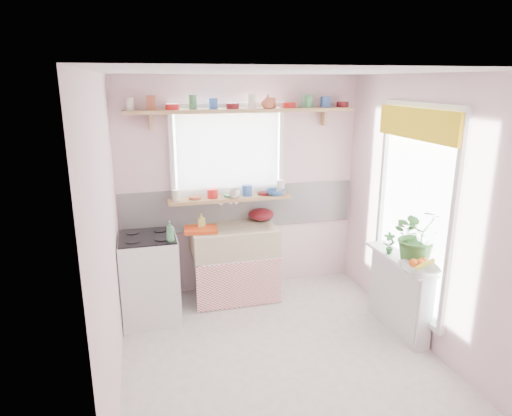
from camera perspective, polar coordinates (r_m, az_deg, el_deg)
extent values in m
plane|color=silver|center=(4.38, 3.11, -18.18)|extent=(3.20, 3.20, 0.00)
plane|color=white|center=(3.64, 3.72, 16.63)|extent=(3.20, 3.20, 0.00)
plane|color=silver|center=(5.31, -1.95, 2.76)|extent=(2.80, 0.00, 2.80)
plane|color=silver|center=(2.48, 15.22, -13.57)|extent=(2.80, 0.00, 2.80)
plane|color=silver|center=(3.66, -18.00, -4.06)|extent=(0.00, 3.20, 3.20)
plane|color=silver|center=(4.45, 20.80, -0.86)|extent=(0.00, 3.20, 3.20)
cube|color=white|center=(5.36, -1.89, 0.12)|extent=(2.74, 0.03, 0.50)
cube|color=pink|center=(5.42, -1.87, -1.92)|extent=(2.74, 0.02, 0.12)
cube|color=white|center=(5.20, -3.61, 6.95)|extent=(1.20, 0.01, 1.00)
cube|color=white|center=(5.14, -3.46, 6.84)|extent=(1.15, 0.02, 0.95)
cube|color=white|center=(4.60, 19.34, -0.18)|extent=(0.01, 1.10, 1.90)
cube|color=yellow|center=(4.41, 19.36, 9.91)|extent=(0.03, 1.20, 0.28)
cube|color=white|center=(5.32, -2.72, -8.34)|extent=(0.85, 0.55, 0.55)
cube|color=#E04B41|center=(5.07, -2.05, -9.60)|extent=(0.95, 0.02, 0.53)
cube|color=beige|center=(5.16, -2.78, -4.03)|extent=(0.95, 0.55, 0.30)
cylinder|color=silver|center=(5.27, -3.41, 0.96)|extent=(0.03, 0.22, 0.03)
cube|color=white|center=(4.92, -13.12, -8.57)|extent=(0.58, 0.58, 0.90)
cube|color=black|center=(4.76, -13.46, -3.56)|extent=(0.56, 0.56, 0.02)
cylinder|color=black|center=(4.62, -15.15, -4.07)|extent=(0.14, 0.14, 0.01)
cylinder|color=black|center=(4.62, -11.68, -3.82)|extent=(0.14, 0.14, 0.01)
cylinder|color=black|center=(4.89, -15.16, -2.98)|extent=(0.14, 0.14, 0.01)
cylinder|color=black|center=(4.89, -11.88, -2.76)|extent=(0.14, 0.14, 0.01)
cube|color=white|center=(4.85, 17.45, -10.24)|extent=(0.15, 0.90, 0.75)
cube|color=white|center=(4.69, 17.52, -6.06)|extent=(0.22, 0.95, 0.03)
cube|color=tan|center=(5.20, -3.26, 1.20)|extent=(1.40, 0.22, 0.04)
cube|color=tan|center=(5.06, -1.71, 12.08)|extent=(2.52, 0.24, 0.04)
cylinder|color=silver|center=(4.93, -15.53, 12.37)|extent=(0.11, 0.11, 0.12)
cylinder|color=#A55133|center=(4.93, -12.99, 12.53)|extent=(0.11, 0.11, 0.12)
cylinder|color=red|center=(4.94, -10.43, 12.33)|extent=(0.11, 0.11, 0.06)
cylinder|color=#3F7F4C|center=(4.96, -7.91, 12.80)|extent=(0.11, 0.11, 0.12)
cylinder|color=#3359A5|center=(5.00, -5.41, 12.89)|extent=(0.11, 0.11, 0.12)
cylinder|color=#590F14|center=(5.04, -2.94, 12.62)|extent=(0.11, 0.11, 0.06)
cylinder|color=silver|center=(5.08, -0.51, 13.01)|extent=(0.11, 0.11, 0.12)
cylinder|color=#A55133|center=(5.14, 1.87, 13.03)|extent=(0.11, 0.11, 0.12)
cylinder|color=red|center=(5.21, 4.19, 12.70)|extent=(0.11, 0.11, 0.06)
cylinder|color=#3F7F4C|center=(5.28, 6.46, 13.01)|extent=(0.11, 0.11, 0.12)
cylinder|color=#3359A5|center=(5.36, 8.65, 12.97)|extent=(0.11, 0.11, 0.12)
cylinder|color=#590F14|center=(5.45, 10.77, 12.60)|extent=(0.11, 0.11, 0.06)
cylinder|color=silver|center=(5.09, -10.13, 1.61)|extent=(0.11, 0.11, 0.12)
cylinder|color=#A55133|center=(5.11, -7.82, 1.76)|extent=(0.11, 0.11, 0.12)
cylinder|color=red|center=(5.15, -5.52, 1.59)|extent=(0.11, 0.11, 0.06)
cylinder|color=#3F7F4C|center=(5.18, -3.28, 2.05)|extent=(0.11, 0.11, 0.12)
cylinder|color=#3359A5|center=(5.22, -1.05, 2.19)|extent=(0.11, 0.11, 0.12)
cylinder|color=#590F14|center=(5.28, 1.13, 2.01)|extent=(0.11, 0.11, 0.06)
cylinder|color=silver|center=(5.33, 3.27, 2.45)|extent=(0.11, 0.11, 0.12)
cube|color=#E14114|center=(5.01, -6.93, -2.69)|extent=(0.38, 0.30, 0.04)
ellipsoid|color=#5D1016|center=(5.36, 0.66, -0.79)|extent=(0.32, 0.32, 0.14)
imported|color=#356628|center=(4.49, 19.64, -3.24)|extent=(0.58, 0.52, 0.56)
imported|color=silver|center=(4.33, 19.69, -7.29)|extent=(0.40, 0.40, 0.08)
imported|color=#2A6A2E|center=(4.70, 16.34, -4.25)|extent=(0.13, 0.10, 0.22)
imported|color=#D0CF5C|center=(5.07, -6.83, -1.64)|extent=(0.08, 0.08, 0.17)
imported|color=silver|center=(5.13, -2.71, 1.82)|extent=(0.13, 0.13, 0.10)
imported|color=#315EA0|center=(5.25, 2.41, 1.96)|extent=(0.27, 0.27, 0.07)
imported|color=#B65638|center=(5.07, 1.47, 13.16)|extent=(0.15, 0.15, 0.15)
imported|color=#458B57|center=(4.52, -10.68, -2.88)|extent=(0.10, 0.10, 0.21)
sphere|color=#E55713|center=(4.31, 19.77, -6.54)|extent=(0.08, 0.08, 0.08)
sphere|color=#E55713|center=(4.36, 20.20, -6.30)|extent=(0.08, 0.08, 0.08)
sphere|color=#E55713|center=(4.29, 19.06, -6.54)|extent=(0.08, 0.08, 0.08)
cylinder|color=gold|center=(4.28, 20.38, -6.62)|extent=(0.18, 0.04, 0.10)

